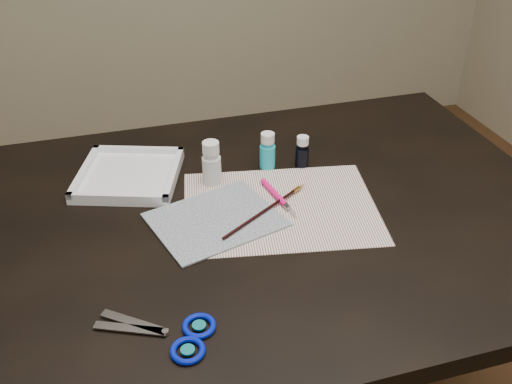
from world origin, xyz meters
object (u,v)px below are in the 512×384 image
object	(u,v)px
scissors	(152,333)
palette_tray	(129,174)
canvas	(215,220)
paint_bottle_navy	(302,151)
paint_bottle_cyan	(268,151)
paper	(280,207)
paint_bottle_white	(212,163)

from	to	relation	value
scissors	palette_tray	bearing A→B (deg)	-67.59
canvas	paint_bottle_navy	world-z (taller)	paint_bottle_navy
canvas	paint_bottle_cyan	world-z (taller)	paint_bottle_cyan
paint_bottle_cyan	paper	bearing A→B (deg)	-97.87
paint_bottle_cyan	palette_tray	bearing A→B (deg)	173.52
paint_bottle_navy	paint_bottle_cyan	bearing A→B (deg)	168.36
canvas	paint_bottle_cyan	distance (m)	0.24
paper	paint_bottle_white	world-z (taller)	paint_bottle_white
paint_bottle_white	scissors	distance (m)	0.46
canvas	scissors	bearing A→B (deg)	-121.10
canvas	paint_bottle_white	distance (m)	0.15
paint_bottle_navy	paper	bearing A→B (deg)	-124.32
paint_bottle_white	palette_tray	size ratio (longest dim) A/B	0.47
paint_bottle_navy	scissors	world-z (taller)	paint_bottle_navy
paint_bottle_white	paint_bottle_navy	world-z (taller)	paint_bottle_white
canvas	palette_tray	size ratio (longest dim) A/B	1.13
palette_tray	paint_bottle_cyan	bearing A→B (deg)	-6.48
paint_bottle_white	scissors	xyz separation A→B (m)	(-0.19, -0.41, -0.04)
palette_tray	paper	bearing A→B (deg)	-34.63
paint_bottle_white	palette_tray	distance (m)	0.19
canvas	palette_tray	xyz separation A→B (m)	(-0.15, 0.21, 0.01)
paper	paint_bottle_cyan	size ratio (longest dim) A/B	4.56
scissors	canvas	bearing A→B (deg)	-97.16
paint_bottle_white	scissors	bearing A→B (deg)	-114.53
paint_bottle_white	paint_bottle_navy	size ratio (longest dim) A/B	1.34
paint_bottle_navy	palette_tray	size ratio (longest dim) A/B	0.35
paper	paint_bottle_navy	distance (m)	0.18
paper	paint_bottle_navy	world-z (taller)	paint_bottle_navy
paint_bottle_cyan	palette_tray	size ratio (longest dim) A/B	0.40
canvas	paint_bottle_navy	xyz separation A→B (m)	(0.24, 0.16, 0.03)
paint_bottle_navy	scissors	bearing A→B (deg)	-133.43
paper	palette_tray	size ratio (longest dim) A/B	1.85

